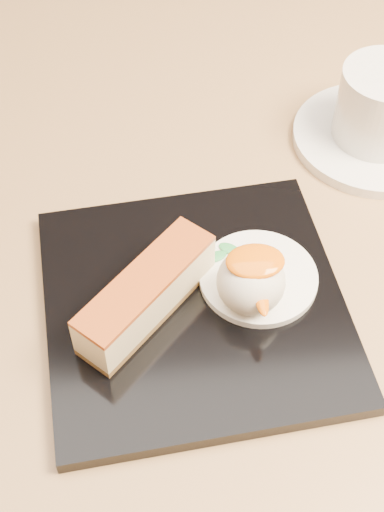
{
  "coord_description": "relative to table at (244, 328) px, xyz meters",
  "views": [
    {
      "loc": [
        -0.09,
        -0.39,
        1.16
      ],
      "look_at": [
        -0.06,
        -0.06,
        0.76
      ],
      "focal_mm": 50.0,
      "sensor_mm": 36.0,
      "label": 1
    }
  ],
  "objects": [
    {
      "name": "mango_sauce",
      "position": [
        -0.02,
        -0.08,
        0.21
      ],
      "size": [
        0.04,
        0.03,
        0.01
      ],
      "primitive_type": "ellipsoid",
      "color": "orange",
      "rests_on": "ice_cream_scoop"
    },
    {
      "name": "table",
      "position": [
        0.0,
        0.0,
        0.0
      ],
      "size": [
        0.8,
        0.8,
        0.72
      ],
      "color": "black",
      "rests_on": "ground"
    },
    {
      "name": "ice_cream_scoop",
      "position": [
        -0.02,
        -0.09,
        0.19
      ],
      "size": [
        0.05,
        0.05,
        0.05
      ],
      "primitive_type": "sphere",
      "color": "white",
      "rests_on": "cream_smear"
    },
    {
      "name": "cheesecake",
      "position": [
        -0.09,
        -0.09,
        0.19
      ],
      "size": [
        0.11,
        0.11,
        0.04
      ],
      "rotation": [
        0.0,
        0.0,
        0.82
      ],
      "color": "brown",
      "rests_on": "dessert_plate"
    },
    {
      "name": "mint_sprig",
      "position": [
        -0.04,
        -0.04,
        0.17
      ],
      "size": [
        0.04,
        0.03,
        0.0
      ],
      "color": "green",
      "rests_on": "cream_smear"
    },
    {
      "name": "cream_smear",
      "position": [
        -0.01,
        -0.07,
        0.17
      ],
      "size": [
        0.09,
        0.09,
        0.01
      ],
      "primitive_type": "cylinder",
      "color": "white",
      "rests_on": "dessert_plate"
    },
    {
      "name": "saucer",
      "position": [
        0.12,
        0.09,
        0.16
      ],
      "size": [
        0.15,
        0.15,
        0.01
      ],
      "primitive_type": "cylinder",
      "color": "white",
      "rests_on": "table"
    },
    {
      "name": "dessert_plate",
      "position": [
        -0.06,
        -0.08,
        0.16
      ],
      "size": [
        0.24,
        0.24,
        0.01
      ],
      "primitive_type": "cube",
      "rotation": [
        0.0,
        0.0,
        0.09
      ],
      "color": "black",
      "rests_on": "table"
    }
  ]
}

